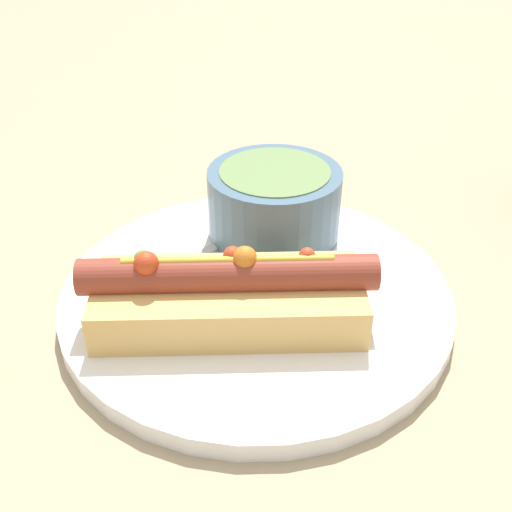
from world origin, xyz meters
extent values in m
plane|color=tan|center=(0.00, 0.00, 0.00)|extent=(4.00, 4.00, 0.00)
cylinder|color=white|center=(0.00, 0.00, 0.01)|extent=(0.29, 0.29, 0.01)
cube|color=#DBAD60|center=(0.00, -0.04, 0.03)|extent=(0.19, 0.15, 0.03)
cylinder|color=brown|center=(0.00, -0.04, 0.05)|extent=(0.18, 0.11, 0.02)
sphere|color=#518C2D|center=(-0.05, -0.06, 0.06)|extent=(0.01, 0.01, 0.01)
sphere|color=#C63F1E|center=(-0.04, -0.07, 0.06)|extent=(0.02, 0.02, 0.02)
sphere|color=#C63F1E|center=(0.04, -0.01, 0.06)|extent=(0.01, 0.01, 0.01)
sphere|color=#C63F1E|center=(0.00, -0.03, 0.06)|extent=(0.01, 0.01, 0.01)
sphere|color=orange|center=(0.01, -0.03, 0.06)|extent=(0.02, 0.02, 0.02)
cylinder|color=gold|center=(0.00, -0.04, 0.06)|extent=(0.12, 0.07, 0.01)
cylinder|color=slate|center=(-0.02, 0.07, 0.04)|extent=(0.11, 0.11, 0.06)
cylinder|color=#66844C|center=(-0.02, 0.07, 0.06)|extent=(0.09, 0.09, 0.02)
cube|color=#B7B7BC|center=(-0.06, -0.02, 0.02)|extent=(0.03, 0.11, 0.00)
ellipsoid|color=#B7B7BC|center=(-0.05, 0.05, 0.02)|extent=(0.04, 0.05, 0.01)
camera|label=1|loc=(0.16, -0.31, 0.28)|focal=42.00mm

